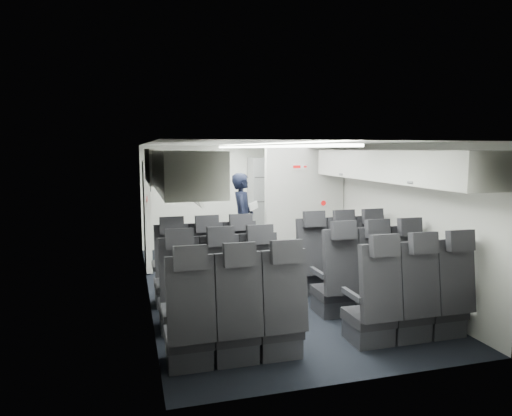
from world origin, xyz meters
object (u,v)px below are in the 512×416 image
flight_attendant (243,219)px  boarding_door (147,214)px  seat_row_mid (297,287)px  seat_row_rear (328,313)px  carry_on_bag (168,167)px  galley_unit (270,202)px  seat_row_front (274,269)px

flight_attendant → boarding_door: bearing=101.0°
seat_row_mid → boarding_door: size_ratio=1.79×
seat_row_rear → carry_on_bag: carry_on_bag is taller
seat_row_mid → seat_row_rear: bearing=-90.0°
boarding_door → flight_attendant: (1.68, -0.11, -0.13)m
galley_unit → flight_attendant: (-0.91, -1.28, -0.13)m
seat_row_front → flight_attendant: 2.02m
galley_unit → flight_attendant: bearing=-125.5°
seat_row_front → galley_unit: size_ratio=1.75×
flight_attendant → carry_on_bag: carry_on_bag is taller
seat_row_rear → boarding_door: 4.25m
seat_row_mid → flight_attendant: (0.04, 2.88, 0.42)m
galley_unit → seat_row_rear: bearing=-100.6°
seat_row_mid → carry_on_bag: bearing=133.8°
seat_row_front → flight_attendant: bearing=88.9°
seat_row_mid → seat_row_front: bearing=90.0°
seat_row_front → flight_attendant: flight_attendant is taller
seat_row_rear → seat_row_mid: bearing=90.0°
seat_row_mid → galley_unit: 4.30m
seat_row_mid → seat_row_rear: (0.00, -0.90, 0.00)m
seat_row_front → flight_attendant: (0.04, 1.98, 0.42)m
seat_row_rear → galley_unit: size_ratio=1.75×
seat_row_front → seat_row_mid: same height
seat_row_mid → galley_unit: galley_unit is taller
seat_row_front → seat_row_rear: same height
seat_row_mid → flight_attendant: size_ratio=2.02×
seat_row_front → seat_row_mid: size_ratio=1.00×
seat_row_rear → boarding_door: (-1.64, 3.89, 0.55)m
flight_attendant → seat_row_rear: bearing=-165.9°
seat_row_mid → boarding_door: 3.45m
seat_row_front → boarding_door: bearing=128.2°
carry_on_bag → seat_row_rear: bearing=-68.6°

